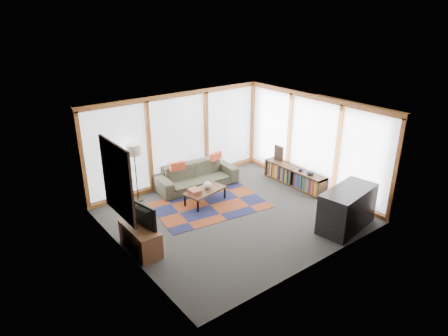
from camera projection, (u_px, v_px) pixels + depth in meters
ground at (234, 215)px, 9.68m from camera, size 5.50×5.50×0.00m
room_envelope at (236, 145)px, 9.79m from camera, size 5.52×5.02×2.62m
rug at (210, 205)px, 10.14m from camera, size 2.98×2.15×0.01m
sofa at (196, 176)px, 11.06m from camera, size 2.34×1.09×0.66m
pillow_left at (177, 166)px, 10.54m from camera, size 0.42×0.18×0.22m
pillow_right at (216, 156)px, 11.25m from camera, size 0.41×0.21×0.22m
floor_lamp at (136, 173)px, 10.13m from camera, size 0.39×0.39×1.54m
coffee_table at (205, 196)px, 10.22m from camera, size 1.16×0.74×0.36m
book_stack at (195, 191)px, 9.95m from camera, size 0.27×0.33×0.11m
vase at (208, 185)px, 10.19m from camera, size 0.25×0.25×0.19m
bookshelf at (294, 177)px, 11.19m from camera, size 0.37×2.05×0.51m
bowl_a at (311, 173)px, 10.65m from camera, size 0.25×0.25×0.10m
bowl_b at (301, 169)px, 10.92m from camera, size 0.16×0.16×0.08m
shelf_picture at (279, 153)px, 11.61m from camera, size 0.04×0.33×0.43m
tv_console at (140, 238)px, 8.19m from camera, size 0.46×1.10×0.55m
television at (138, 216)px, 7.99m from camera, size 0.27×0.88×0.50m
bar_counter at (347, 209)px, 8.98m from camera, size 1.58×0.92×0.95m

